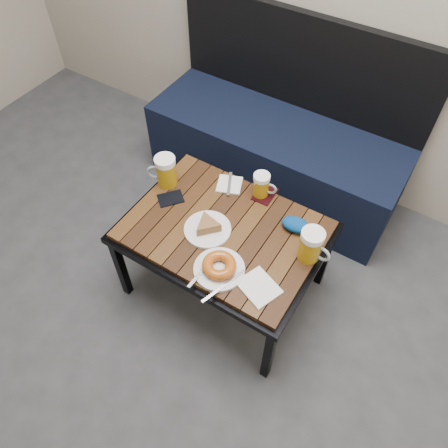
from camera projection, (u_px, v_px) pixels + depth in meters
The scene contains 12 objects.
bench at pixel (277, 149), 2.44m from camera, with size 1.40×0.50×0.95m.
cafe_table at pixel (224, 234), 1.87m from camera, with size 0.84×0.62×0.47m.
beer_mug_left at pixel (165, 171), 1.95m from camera, with size 0.14×0.12×0.15m.
beer_mug_centre at pixel (262, 185), 1.91m from camera, with size 0.11×0.09×0.12m.
beer_mug_right at pixel (311, 245), 1.69m from camera, with size 0.14×0.10×0.15m.
plate_pie at pixel (207, 227), 1.81m from camera, with size 0.20×0.20×0.06m.
plate_bagel at pixel (219, 267), 1.69m from camera, with size 0.20×0.26×0.06m.
napkin_left at pixel (229, 184), 1.99m from camera, with size 0.14×0.14×0.01m.
napkin_right at pixel (259, 287), 1.66m from camera, with size 0.18×0.17×0.01m.
passport_navy at pixel (171, 198), 1.94m from camera, with size 0.08×0.11×0.01m, color black.
passport_burgundy at pixel (265, 194), 1.96m from camera, with size 0.08×0.12×0.01m, color black.
knit_pouch at pixel (296, 225), 1.82m from camera, with size 0.12×0.08×0.05m, color #051285.
Camera 1 is at (0.72, 0.04, 1.92)m, focal length 35.00 mm.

